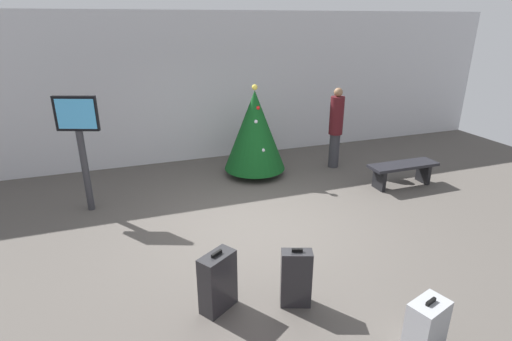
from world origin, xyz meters
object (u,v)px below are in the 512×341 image
object	(u,v)px
suitcase_0	(426,326)
holiday_tree	(255,130)
traveller_0	(336,126)
suitcase_3	(296,278)
suitcase_2	(218,282)
flight_info_kiosk	(80,135)
waiting_bench	(403,169)

from	to	relation	value
suitcase_0	holiday_tree	bearing A→B (deg)	90.13
traveller_0	suitcase_3	xyz separation A→B (m)	(-2.84, -4.05, -0.61)
suitcase_2	suitcase_3	bearing A→B (deg)	-14.94
flight_info_kiosk	waiting_bench	size ratio (longest dim) A/B	1.41
holiday_tree	traveller_0	world-z (taller)	holiday_tree
holiday_tree	suitcase_3	bearing A→B (deg)	-102.77
suitcase_0	waiting_bench	bearing A→B (deg)	54.33
flight_info_kiosk	waiting_bench	xyz separation A→B (m)	(6.02, -0.97, -1.04)
flight_info_kiosk	traveller_0	bearing A→B (deg)	5.38
waiting_bench	traveller_0	xyz separation A→B (m)	(-0.76, 1.46, 0.62)
suitcase_2	suitcase_3	distance (m)	0.92
waiting_bench	suitcase_2	bearing A→B (deg)	-152.36
waiting_bench	suitcase_3	xyz separation A→B (m)	(-3.60, -2.59, 0.01)
flight_info_kiosk	suitcase_2	distance (m)	3.79
waiting_bench	traveller_0	bearing A→B (deg)	117.50
suitcase_2	traveller_0	bearing A→B (deg)	45.61
waiting_bench	suitcase_2	xyz separation A→B (m)	(-4.49, -2.35, 0.01)
flight_info_kiosk	traveller_0	distance (m)	5.30
flight_info_kiosk	waiting_bench	bearing A→B (deg)	-9.11
suitcase_0	suitcase_3	size ratio (longest dim) A/B	0.81
suitcase_2	waiting_bench	bearing A→B (deg)	27.64
suitcase_3	traveller_0	bearing A→B (deg)	54.96
waiting_bench	holiday_tree	bearing A→B (deg)	148.86
waiting_bench	suitcase_0	xyz separation A→B (m)	(-2.64, -3.68, -0.07)
waiting_bench	suitcase_2	size ratio (longest dim) A/B	1.89
holiday_tree	suitcase_2	world-z (taller)	holiday_tree
flight_info_kiosk	suitcase_0	world-z (taller)	flight_info_kiosk
waiting_bench	suitcase_0	distance (m)	4.53
holiday_tree	traveller_0	distance (m)	1.90
traveller_0	waiting_bench	bearing A→B (deg)	-62.50
suitcase_3	suitcase_2	bearing A→B (deg)	165.06
waiting_bench	suitcase_3	distance (m)	4.44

